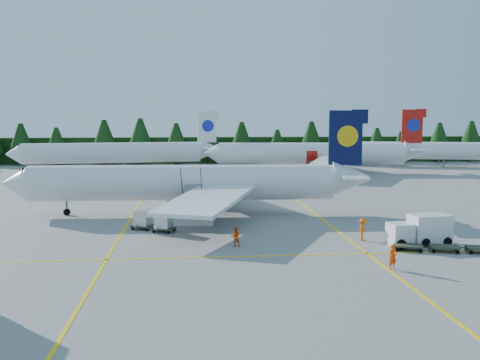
{
  "coord_description": "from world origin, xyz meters",
  "views": [
    {
      "loc": [
        -7.73,
        -45.6,
        10.52
      ],
      "look_at": [
        -2.04,
        14.51,
        3.5
      ],
      "focal_mm": 40.0,
      "sensor_mm": 36.0,
      "label": 1
    }
  ],
  "objects": [
    {
      "name": "ground",
      "position": [
        0.0,
        0.0,
        0.0
      ],
      "size": [
        320.0,
        320.0,
        0.0
      ],
      "primitive_type": "plane",
      "color": "gray",
      "rests_on": "ground"
    },
    {
      "name": "airliner_far_right",
      "position": [
        44.03,
        66.65,
        3.5
      ],
      "size": [
        37.73,
        12.28,
        11.17
      ],
      "rotation": [
        0.0,
        0.0,
        -0.25
      ],
      "color": "silver",
      "rests_on": "ground"
    },
    {
      "name": "taxi_stripe_b",
      "position": [
        6.0,
        20.0,
        0.01
      ],
      "size": [
        0.25,
        120.0,
        0.01
      ],
      "primitive_type": "cube",
      "color": "yellow",
      "rests_on": "ground"
    },
    {
      "name": "airliner_far_left",
      "position": [
        -23.9,
        62.18,
        3.72
      ],
      "size": [
        40.71,
        8.48,
        11.86
      ],
      "rotation": [
        0.0,
        0.0,
        0.12
      ],
      "color": "silver",
      "rests_on": "ground"
    },
    {
      "name": "airstairs",
      "position": [
        -7.7,
        7.65,
        0.92
      ],
      "size": [
        4.93,
        6.69,
        4.25
      ],
      "rotation": [
        0.0,
        0.0,
        -0.09
      ],
      "color": "silver",
      "rests_on": "ground"
    },
    {
      "name": "treeline_hedge",
      "position": [
        0.0,
        82.0,
        3.0
      ],
      "size": [
        220.0,
        4.0,
        6.0
      ],
      "primitive_type": "cube",
      "color": "black",
      "rests_on": "ground"
    },
    {
      "name": "crew_b",
      "position": [
        -4.04,
        -2.66,
        0.81
      ],
      "size": [
        0.85,
        0.69,
        1.62
      ],
      "primitive_type": "imported",
      "rotation": [
        0.0,
        0.0,
        3.24
      ],
      "color": "#FF5605",
      "rests_on": "ground"
    },
    {
      "name": "taxi_stripe_a",
      "position": [
        -14.0,
        20.0,
        0.01
      ],
      "size": [
        0.25,
        120.0,
        0.01
      ],
      "primitive_type": "cube",
      "color": "yellow",
      "rests_on": "ground"
    },
    {
      "name": "uld_pair",
      "position": [
        -11.19,
        4.2,
        1.01
      ],
      "size": [
        4.45,
        3.58,
        1.49
      ],
      "rotation": [
        0.0,
        0.0,
        -0.43
      ],
      "color": "#373C2B",
      "rests_on": "ground"
    },
    {
      "name": "crew_a",
      "position": [
        6.31,
        -10.42,
        0.9
      ],
      "size": [
        0.76,
        0.63,
        1.79
      ],
      "primitive_type": "imported",
      "rotation": [
        0.0,
        0.0,
        0.36
      ],
      "color": "#FF4005",
      "rests_on": "ground"
    },
    {
      "name": "service_truck",
      "position": [
        11.26,
        -3.52,
        1.24
      ],
      "size": [
        5.38,
        2.46,
        2.51
      ],
      "rotation": [
        0.0,
        0.0,
        0.11
      ],
      "color": "white",
      "rests_on": "ground"
    },
    {
      "name": "crew_c",
      "position": [
        7.09,
        -1.62,
        0.97
      ],
      "size": [
        0.9,
        0.97,
        1.93
      ],
      "primitive_type": "imported",
      "rotation": [
        0.0,
        0.0,
        0.96
      ],
      "color": "#EC6104",
      "rests_on": "ground"
    },
    {
      "name": "dolly_train",
      "position": [
        13.61,
        -6.33,
        0.41
      ],
      "size": [
        10.56,
        3.95,
        0.13
      ],
      "rotation": [
        0.0,
        0.0,
        -0.31
      ],
      "color": "#373C2B",
      "rests_on": "ground"
    },
    {
      "name": "airliner_navy",
      "position": [
        -9.23,
        12.7,
        3.41
      ],
      "size": [
        39.08,
        32.11,
        11.36
      ],
      "rotation": [
        0.0,
        0.0,
        -0.05
      ],
      "color": "silver",
      "rests_on": "ground"
    },
    {
      "name": "taxi_stripe_cross",
      "position": [
        0.0,
        -6.0,
        0.01
      ],
      "size": [
        80.0,
        0.25,
        0.01
      ],
      "primitive_type": "cube",
      "color": "yellow",
      "rests_on": "ground"
    },
    {
      "name": "airliner_red",
      "position": [
        14.89,
        55.52,
        3.65
      ],
      "size": [
        41.73,
        34.17,
        12.15
      ],
      "rotation": [
        0.0,
        0.0,
        -0.11
      ],
      "color": "silver",
      "rests_on": "ground"
    }
  ]
}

